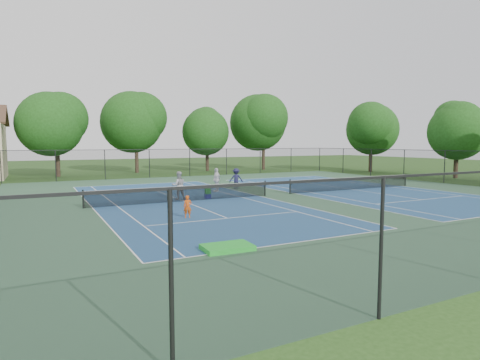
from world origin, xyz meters
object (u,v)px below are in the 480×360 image
tree_back_c (207,129)px  tree_back_d (264,120)px  bystander_b (236,179)px  ball_crate (208,196)px  tree_side_e (372,126)px  child_player (188,207)px  tree_back_a (56,121)px  tree_side_f (458,128)px  ball_hopper (208,191)px  instructor (179,186)px  bystander_a (217,180)px  tree_back_b (136,119)px

tree_back_c → tree_back_d: tree_back_d is taller
bystander_b → ball_crate: 5.78m
tree_side_e → child_player: size_ratio=7.99×
tree_back_a → ball_crate: tree_back_a is taller
tree_back_a → tree_back_c: size_ratio=1.09×
tree_back_c → ball_crate: (-10.15, -24.47, -5.32)m
tree_back_c → ball_crate: tree_back_c is taller
tree_back_d → tree_side_f: 23.76m
tree_back_a → tree_side_e: size_ratio=1.03×
tree_back_c → tree_side_e: bearing=-31.4°
tree_back_d → ball_crate: (-18.15, -23.47, -6.67)m
ball_hopper → tree_back_c: bearing=67.5°
tree_back_a → ball_hopper: (7.85, -23.47, -5.54)m
ball_crate → tree_side_f: bearing=4.8°
child_player → ball_crate: (3.52, 5.86, -0.40)m
ball_hopper → tree_side_f: bearing=4.8°
tree_back_c → tree_side_e: size_ratio=0.95×
tree_back_a → tree_side_e: tree_back_a is taller
instructor → bystander_a: bearing=-138.1°
tree_side_e → ball_crate: tree_side_e is taller
tree_side_e → ball_hopper: bearing=-154.4°
tree_side_e → bystander_a: tree_side_e is taller
tree_back_b → tree_side_f: bearing=-39.4°
bystander_a → bystander_b: 2.20m
tree_back_c → bystander_a: size_ratio=4.64×
bystander_b → instructor: bearing=54.0°
tree_back_b → child_player: tree_back_b is taller
ball_crate → bystander_a: bearing=57.0°
instructor → tree_back_d: bearing=-124.2°
tree_side_e → ball_hopper: size_ratio=24.30×
bystander_a → tree_back_a: bearing=-104.2°
ball_crate → tree_side_e: bearing=25.6°
tree_back_c → bystander_a: tree_back_c is taller
instructor → ball_crate: 2.06m
tree_back_c → ball_hopper: bearing=-112.5°
bystander_a → ball_crate: bearing=16.8°
bystander_a → tree_back_c: bearing=-151.0°
tree_side_f → tree_back_a: bearing=150.4°
tree_back_c → bystander_b: 21.84m
tree_back_b → bystander_a: (0.91, -22.28, -5.69)m
bystander_a → bystander_b: size_ratio=1.08×
tree_back_b → bystander_b: 22.43m
tree_back_d → bystander_b: 24.74m
child_player → instructor: bearing=92.5°
tree_back_a → ball_hopper: tree_back_a is taller
tree_back_b → ball_hopper: (-1.15, -25.47, -6.10)m
ball_hopper → tree_back_b: bearing=87.4°
tree_back_b → instructor: tree_back_b is taller
tree_side_f → bystander_b: bearing=176.5°
tree_back_a → ball_crate: bearing=-71.5°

